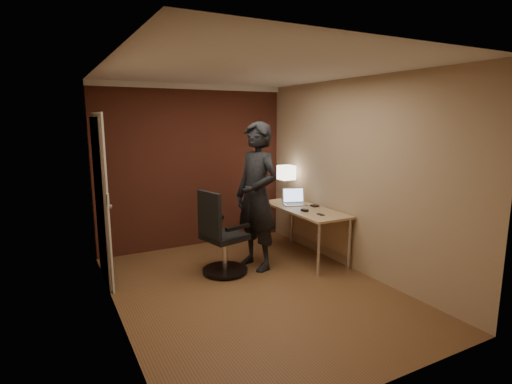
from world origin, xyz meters
TOP-DOWN VIEW (x-y plane):
  - room at (-0.27, 1.54)m, footprint 4.00×4.00m
  - desk at (1.25, 0.64)m, footprint 0.60×1.50m
  - desk_lamp at (1.30, 1.31)m, footprint 0.22×0.22m
  - laptop at (1.20, 0.94)m, footprint 0.39×0.35m
  - mouse at (1.06, 0.46)m, footprint 0.08×0.11m
  - phone at (1.13, 0.20)m, footprint 0.06×0.12m
  - wallet at (1.37, 0.65)m, footprint 0.09×0.11m
  - office_chair at (-0.14, 0.60)m, footprint 0.59×0.66m
  - person at (0.40, 0.61)m, footprint 0.62×0.80m

SIDE VIEW (x-z plane):
  - office_chair at x=-0.14m, z-range -0.06..1.02m
  - desk at x=1.25m, z-range 0.24..0.97m
  - phone at x=1.13m, z-range 0.73..0.74m
  - wallet at x=1.37m, z-range 0.73..0.75m
  - mouse at x=1.06m, z-range 0.73..0.76m
  - laptop at x=1.20m, z-range 0.68..0.91m
  - person at x=0.40m, z-range 0.00..1.95m
  - desk_lamp at x=1.30m, z-range 0.88..1.41m
  - room at x=-0.27m, z-range -0.63..3.37m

